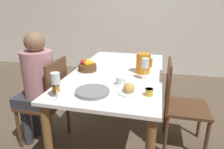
{
  "coord_description": "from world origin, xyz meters",
  "views": [
    {
      "loc": [
        0.42,
        -2.0,
        1.42
      ],
      "look_at": [
        0.0,
        -0.26,
        0.79
      ],
      "focal_mm": 32.0,
      "sensor_mm": 36.0,
      "label": 1
    }
  ],
  "objects_px": {
    "red_pitcher": "(143,63)",
    "fruit_bowl": "(87,66)",
    "chair_opposite": "(179,103)",
    "jam_jar_amber": "(149,92)",
    "wine_glass_water": "(145,64)",
    "bread_plate": "(129,90)",
    "person_seated": "(37,81)",
    "wine_glass_juice": "(55,80)",
    "serving_tray": "(92,92)",
    "jam_jar_red": "(56,88)",
    "chair_person_side": "(48,100)",
    "teacup_near_person": "(120,82)"
  },
  "relations": [
    {
      "from": "person_seated",
      "to": "serving_tray",
      "type": "height_order",
      "value": "person_seated"
    },
    {
      "from": "chair_person_side",
      "to": "teacup_near_person",
      "type": "relative_size",
      "value": 7.01
    },
    {
      "from": "serving_tray",
      "to": "jam_jar_amber",
      "type": "distance_m",
      "value": 0.45
    },
    {
      "from": "chair_opposite",
      "to": "chair_person_side",
      "type": "bearing_deg",
      "value": -79.41
    },
    {
      "from": "teacup_near_person",
      "to": "jam_jar_red",
      "type": "height_order",
      "value": "teacup_near_person"
    },
    {
      "from": "chair_opposite",
      "to": "teacup_near_person",
      "type": "height_order",
      "value": "chair_opposite"
    },
    {
      "from": "wine_glass_juice",
      "to": "bread_plate",
      "type": "bearing_deg",
      "value": 23.0
    },
    {
      "from": "person_seated",
      "to": "bread_plate",
      "type": "height_order",
      "value": "person_seated"
    },
    {
      "from": "bread_plate",
      "to": "chair_person_side",
      "type": "bearing_deg",
      "value": 167.94
    },
    {
      "from": "person_seated",
      "to": "chair_person_side",
      "type": "bearing_deg",
      "value": -71.75
    },
    {
      "from": "red_pitcher",
      "to": "teacup_near_person",
      "type": "relative_size",
      "value": 1.6
    },
    {
      "from": "person_seated",
      "to": "jam_jar_amber",
      "type": "xyz_separation_m",
      "value": [
        1.11,
        -0.17,
        0.07
      ]
    },
    {
      "from": "person_seated",
      "to": "wine_glass_water",
      "type": "xyz_separation_m",
      "value": [
        1.05,
        0.19,
        0.19
      ]
    },
    {
      "from": "teacup_near_person",
      "to": "red_pitcher",
      "type": "bearing_deg",
      "value": 66.3
    },
    {
      "from": "serving_tray",
      "to": "fruit_bowl",
      "type": "bearing_deg",
      "value": 113.81
    },
    {
      "from": "chair_opposite",
      "to": "jam_jar_amber",
      "type": "bearing_deg",
      "value": -33.24
    },
    {
      "from": "wine_glass_water",
      "to": "teacup_near_person",
      "type": "height_order",
      "value": "wine_glass_water"
    },
    {
      "from": "wine_glass_juice",
      "to": "serving_tray",
      "type": "distance_m",
      "value": 0.31
    },
    {
      "from": "wine_glass_juice",
      "to": "jam_jar_amber",
      "type": "relative_size",
      "value": 3.17
    },
    {
      "from": "wine_glass_water",
      "to": "bread_plate",
      "type": "bearing_deg",
      "value": -106.06
    },
    {
      "from": "chair_person_side",
      "to": "person_seated",
      "type": "bearing_deg",
      "value": 108.25
    },
    {
      "from": "red_pitcher",
      "to": "teacup_near_person",
      "type": "bearing_deg",
      "value": -113.7
    },
    {
      "from": "teacup_near_person",
      "to": "bread_plate",
      "type": "height_order",
      "value": "bread_plate"
    },
    {
      "from": "red_pitcher",
      "to": "wine_glass_water",
      "type": "height_order",
      "value": "wine_glass_water"
    },
    {
      "from": "wine_glass_water",
      "to": "wine_glass_juice",
      "type": "bearing_deg",
      "value": -137.66
    },
    {
      "from": "chair_person_side",
      "to": "red_pitcher",
      "type": "distance_m",
      "value": 1.05
    },
    {
      "from": "serving_tray",
      "to": "teacup_near_person",
      "type": "bearing_deg",
      "value": 52.53
    },
    {
      "from": "teacup_near_person",
      "to": "fruit_bowl",
      "type": "distance_m",
      "value": 0.53
    },
    {
      "from": "jam_jar_amber",
      "to": "jam_jar_red",
      "type": "relative_size",
      "value": 1.0
    },
    {
      "from": "chair_person_side",
      "to": "wine_glass_juice",
      "type": "xyz_separation_m",
      "value": [
        0.34,
        -0.4,
        0.4
      ]
    },
    {
      "from": "wine_glass_water",
      "to": "red_pitcher",
      "type": "bearing_deg",
      "value": 100.36
    },
    {
      "from": "person_seated",
      "to": "bread_plate",
      "type": "xyz_separation_m",
      "value": [
        0.95,
        -0.16,
        0.06
      ]
    },
    {
      "from": "red_pitcher",
      "to": "fruit_bowl",
      "type": "xyz_separation_m",
      "value": [
        -0.59,
        -0.07,
        -0.05
      ]
    },
    {
      "from": "teacup_near_person",
      "to": "fruit_bowl",
      "type": "height_order",
      "value": "fruit_bowl"
    },
    {
      "from": "chair_opposite",
      "to": "wine_glass_juice",
      "type": "xyz_separation_m",
      "value": [
        -0.97,
        -0.65,
        0.4
      ]
    },
    {
      "from": "wine_glass_water",
      "to": "teacup_near_person",
      "type": "bearing_deg",
      "value": -137.91
    },
    {
      "from": "red_pitcher",
      "to": "bread_plate",
      "type": "distance_m",
      "value": 0.55
    },
    {
      "from": "person_seated",
      "to": "jam_jar_red",
      "type": "distance_m",
      "value": 0.46
    },
    {
      "from": "wine_glass_water",
      "to": "jam_jar_amber",
      "type": "height_order",
      "value": "wine_glass_water"
    },
    {
      "from": "jam_jar_amber",
      "to": "fruit_bowl",
      "type": "distance_m",
      "value": 0.84
    },
    {
      "from": "person_seated",
      "to": "red_pitcher",
      "type": "height_order",
      "value": "person_seated"
    },
    {
      "from": "teacup_near_person",
      "to": "bread_plate",
      "type": "relative_size",
      "value": 0.7
    },
    {
      "from": "wine_glass_juice",
      "to": "bread_plate",
      "type": "xyz_separation_m",
      "value": [
        0.52,
        0.22,
        -0.12
      ]
    },
    {
      "from": "wine_glass_juice",
      "to": "chair_opposite",
      "type": "bearing_deg",
      "value": 33.81
    },
    {
      "from": "red_pitcher",
      "to": "jam_jar_amber",
      "type": "xyz_separation_m",
      "value": [
        0.1,
        -0.55,
        -0.07
      ]
    },
    {
      "from": "bread_plate",
      "to": "person_seated",
      "type": "bearing_deg",
      "value": 170.72
    },
    {
      "from": "wine_glass_water",
      "to": "fruit_bowl",
      "type": "height_order",
      "value": "wine_glass_water"
    },
    {
      "from": "jam_jar_amber",
      "to": "fruit_bowl",
      "type": "relative_size",
      "value": 0.33
    },
    {
      "from": "wine_glass_juice",
      "to": "serving_tray",
      "type": "height_order",
      "value": "wine_glass_juice"
    },
    {
      "from": "person_seated",
      "to": "teacup_near_person",
      "type": "distance_m",
      "value": 0.85
    }
  ]
}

